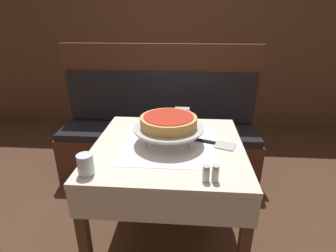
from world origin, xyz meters
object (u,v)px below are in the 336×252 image
(booth_bench, at_px, (159,140))
(pizza_pan_stand, at_px, (168,129))
(deep_dish_pizza, at_px, (168,122))
(pizza_server, at_px, (210,142))
(napkin_holder, at_px, (182,114))
(dining_table_rear, at_px, (157,87))
(salt_shaker, at_px, (206,173))
(water_glass_near, at_px, (86,164))
(pepper_shaker, at_px, (215,173))
(dining_table_front, at_px, (168,161))
(condiment_caddy, at_px, (157,74))

(booth_bench, bearing_deg, pizza_pan_stand, -79.89)
(booth_bench, height_order, deep_dish_pizza, booth_bench)
(pizza_server, distance_m, napkin_holder, 0.38)
(dining_table_rear, relative_size, salt_shaker, 11.19)
(water_glass_near, distance_m, pepper_shaker, 0.58)
(booth_bench, xyz_separation_m, pepper_shaker, (0.38, -1.19, 0.42))
(dining_table_front, relative_size, pizza_pan_stand, 2.13)
(pepper_shaker, bearing_deg, pizza_pan_stand, 122.46)
(dining_table_front, xyz_separation_m, napkin_holder, (0.07, 0.37, 0.15))
(dining_table_rear, xyz_separation_m, salt_shaker, (0.45, -2.03, 0.13))
(condiment_caddy, bearing_deg, pepper_shaker, -76.51)
(booth_bench, distance_m, salt_shaker, 1.30)
(salt_shaker, height_order, condiment_caddy, condiment_caddy)
(dining_table_front, bearing_deg, booth_bench, 99.93)
(pizza_server, relative_size, water_glass_near, 3.19)
(deep_dish_pizza, height_order, salt_shaker, deep_dish_pizza)
(water_glass_near, distance_m, salt_shaker, 0.54)
(booth_bench, xyz_separation_m, pizza_server, (0.38, -0.82, 0.39))
(dining_table_front, distance_m, napkin_holder, 0.41)
(napkin_holder, bearing_deg, pepper_shaker, -77.18)
(booth_bench, xyz_separation_m, pizza_pan_stand, (0.15, -0.83, 0.47))
(booth_bench, height_order, pizza_server, booth_bench)
(pizza_pan_stand, bearing_deg, dining_table_front, -87.57)
(napkin_holder, relative_size, condiment_caddy, 0.68)
(pepper_shaker, relative_size, napkin_holder, 0.76)
(dining_table_rear, bearing_deg, pizza_pan_stand, -81.24)
(booth_bench, height_order, pepper_shaker, booth_bench)
(dining_table_rear, height_order, deep_dish_pizza, deep_dish_pizza)
(condiment_caddy, bearing_deg, pizza_pan_stand, -81.13)
(pizza_server, relative_size, condiment_caddy, 2.07)
(dining_table_front, bearing_deg, pizza_server, 7.26)
(booth_bench, relative_size, condiment_caddy, 11.94)
(dining_table_rear, bearing_deg, pizza_server, -73.44)
(dining_table_front, relative_size, pepper_shaker, 11.02)
(deep_dish_pizza, relative_size, salt_shaker, 4.29)
(water_glass_near, distance_m, napkin_holder, 0.81)
(pizza_server, relative_size, napkin_holder, 3.05)
(dining_table_rear, xyz_separation_m, condiment_caddy, (-0.01, 0.03, 0.14))
(booth_bench, distance_m, water_glass_near, 1.27)
(napkin_holder, bearing_deg, water_glass_near, -120.60)
(booth_bench, distance_m, deep_dish_pizza, 0.98)
(pizza_pan_stand, xyz_separation_m, pepper_shaker, (0.23, -0.36, -0.05))
(deep_dish_pizza, bearing_deg, dining_table_front, -87.57)
(dining_table_front, height_order, pepper_shaker, pepper_shaker)
(dining_table_rear, bearing_deg, deep_dish_pizza, -81.24)
(dining_table_front, xyz_separation_m, condiment_caddy, (-0.27, 1.73, 0.16))
(salt_shaker, bearing_deg, condiment_caddy, 102.44)
(dining_table_rear, bearing_deg, booth_bench, -82.56)
(deep_dish_pizza, relative_size, condiment_caddy, 2.12)
(pizza_pan_stand, xyz_separation_m, deep_dish_pizza, (0.00, -0.00, 0.04))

